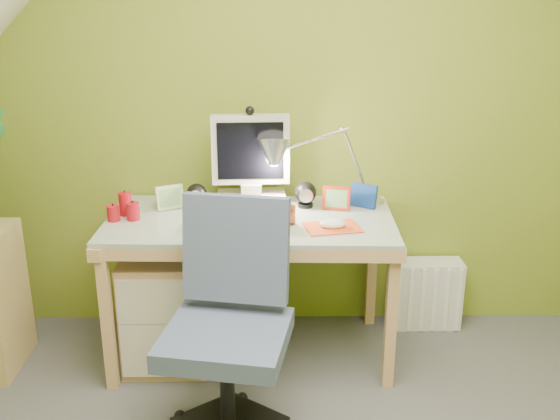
{
  "coord_description": "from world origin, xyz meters",
  "views": [
    {
      "loc": [
        -0.03,
        -1.7,
        1.79
      ],
      "look_at": [
        0.0,
        1.0,
        0.85
      ],
      "focal_mm": 42.0,
      "sensor_mm": 36.0,
      "label": 1
    }
  ],
  "objects_px": {
    "desk": "(251,287)",
    "task_chair": "(226,335)",
    "radiator": "(425,294)",
    "monitor": "(251,153)",
    "desk_lamp": "(343,148)"
  },
  "relations": [
    {
      "from": "task_chair",
      "to": "radiator",
      "type": "bearing_deg",
      "value": 53.39
    },
    {
      "from": "desk",
      "to": "monitor",
      "type": "height_order",
      "value": "monitor"
    },
    {
      "from": "monitor",
      "to": "radiator",
      "type": "distance_m",
      "value": 1.24
    },
    {
      "from": "monitor",
      "to": "task_chair",
      "type": "distance_m",
      "value": 1.0
    },
    {
      "from": "desk",
      "to": "task_chair",
      "type": "bearing_deg",
      "value": -94.92
    },
    {
      "from": "monitor",
      "to": "desk_lamp",
      "type": "xyz_separation_m",
      "value": [
        0.45,
        0.0,
        0.02
      ]
    },
    {
      "from": "desk",
      "to": "task_chair",
      "type": "height_order",
      "value": "task_chair"
    },
    {
      "from": "monitor",
      "to": "radiator",
      "type": "height_order",
      "value": "monitor"
    },
    {
      "from": "desk",
      "to": "radiator",
      "type": "bearing_deg",
      "value": 17.75
    },
    {
      "from": "desk_lamp",
      "to": "task_chair",
      "type": "xyz_separation_m",
      "value": [
        -0.53,
        -0.85,
        -0.54
      ]
    },
    {
      "from": "desk_lamp",
      "to": "task_chair",
      "type": "relative_size",
      "value": 0.61
    },
    {
      "from": "desk",
      "to": "monitor",
      "type": "relative_size",
      "value": 2.5
    },
    {
      "from": "desk",
      "to": "task_chair",
      "type": "distance_m",
      "value": 0.69
    },
    {
      "from": "radiator",
      "to": "desk",
      "type": "bearing_deg",
      "value": -164.2
    },
    {
      "from": "task_chair",
      "to": "radiator",
      "type": "distance_m",
      "value": 1.42
    }
  ]
}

